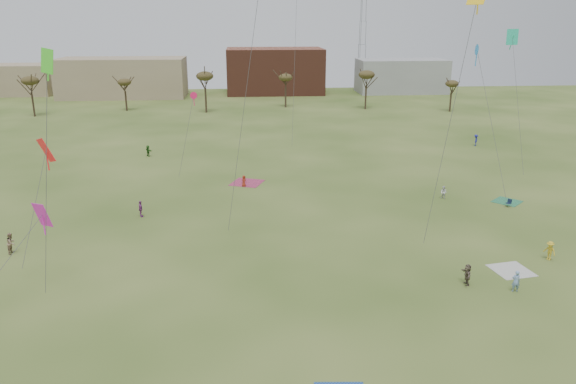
{
  "coord_description": "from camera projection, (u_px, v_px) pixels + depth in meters",
  "views": [
    {
      "loc": [
        -3.64,
        -33.54,
        20.11
      ],
      "look_at": [
        0.0,
        12.0,
        5.5
      ],
      "focal_mm": 34.21,
      "sensor_mm": 36.0,
      "label": 1
    }
  ],
  "objects": [
    {
      "name": "blanket_plum",
      "position": [
        247.0,
        183.0,
        69.69
      ],
      "size": [
        4.75,
        4.75,
        0.03
      ],
      "primitive_type": "cube",
      "rotation": [
        0.0,
        0.0,
        2.77
      ],
      "color": "#A63359",
      "rests_on": "ground"
    },
    {
      "name": "spectator_mid_e",
      "position": [
        444.0,
        192.0,
        63.38
      ],
      "size": [
        0.89,
        0.92,
        1.5
      ],
      "primitive_type": "imported",
      "rotation": [
        0.0,
        0.0,
        5.34
      ],
      "color": "silver",
      "rests_on": "ground"
    },
    {
      "name": "tree_line",
      "position": [
        248.0,
        84.0,
        110.99
      ],
      "size": [
        117.44,
        49.32,
        8.91
      ],
      "color": "#3A2B1E",
      "rests_on": "ground"
    },
    {
      "name": "spectator_mid_d",
      "position": [
        141.0,
        209.0,
        57.58
      ],
      "size": [
        0.74,
        1.11,
        1.75
      ],
      "primitive_type": "imported",
      "rotation": [
        0.0,
        0.0,
        1.9
      ],
      "color": "#8B3A86",
      "rests_on": "ground"
    },
    {
      "name": "flyer_far_b",
      "position": [
        244.0,
        181.0,
        67.94
      ],
      "size": [
        0.83,
        0.78,
        1.43
      ],
      "primitive_type": "imported",
      "rotation": [
        0.0,
        0.0,
        0.65
      ],
      "color": "#A12B1B",
      "rests_on": "ground"
    },
    {
      "name": "camp_chair_right",
      "position": [
        508.0,
        205.0,
        60.8
      ],
      "size": [
        0.73,
        0.72,
        0.87
      ],
      "rotation": [
        0.0,
        0.0,
        5.28
      ],
      "color": "#121D32",
      "rests_on": "ground"
    },
    {
      "name": "flyer_mid_b",
      "position": [
        550.0,
        251.0,
        47.37
      ],
      "size": [
        1.07,
        1.27,
        1.7
      ],
      "primitive_type": "imported",
      "rotation": [
        0.0,
        0.0,
        5.19
      ],
      "color": "gold",
      "rests_on": "ground"
    },
    {
      "name": "building_brick",
      "position": [
        275.0,
        71.0,
        150.73
      ],
      "size": [
        26.0,
        16.0,
        12.0
      ],
      "primitive_type": "cube",
      "color": "brown",
      "rests_on": "ground"
    },
    {
      "name": "flyer_far_c",
      "position": [
        476.0,
        140.0,
        89.55
      ],
      "size": [
        1.14,
        1.37,
        1.84
      ],
      "primitive_type": "imported",
      "rotation": [
        0.0,
        0.0,
        4.26
      ],
      "color": "navy",
      "rests_on": "ground"
    },
    {
      "name": "building_grey",
      "position": [
        401.0,
        76.0,
        151.95
      ],
      "size": [
        24.0,
        12.0,
        9.0
      ],
      "primitive_type": "cube",
      "color": "gray",
      "rests_on": "ground"
    },
    {
      "name": "blanket_olive",
      "position": [
        507.0,
        202.0,
        62.57
      ],
      "size": [
        3.9,
        3.9,
        0.03
      ],
      "primitive_type": "cube",
      "rotation": [
        0.0,
        0.0,
        2.31
      ],
      "color": "#2E7E51",
      "rests_on": "ground"
    },
    {
      "name": "kites_aloft",
      "position": [
        300.0,
        1.0,
        60.25
      ],
      "size": [
        56.89,
        54.59,
        25.58
      ],
      "color": "#1BA57B",
      "rests_on": "ground"
    },
    {
      "name": "flyer_far_a",
      "position": [
        148.0,
        151.0,
        82.73
      ],
      "size": [
        1.38,
        1.52,
        1.69
      ],
      "primitive_type": "imported",
      "rotation": [
        0.0,
        0.0,
        2.26
      ],
      "color": "#2C6120",
      "rests_on": "ground"
    },
    {
      "name": "flyer_mid_c",
      "position": [
        516.0,
        281.0,
        41.85
      ],
      "size": [
        0.69,
        0.5,
        1.74
      ],
      "primitive_type": "imported",
      "rotation": [
        0.0,
        0.0,
        3.0
      ],
      "color": "#7C9FCF",
      "rests_on": "ground"
    },
    {
      "name": "spectator_fore_c",
      "position": [
        467.0,
        275.0,
        42.94
      ],
      "size": [
        0.63,
        1.64,
        1.73
      ],
      "primitive_type": "imported",
      "rotation": [
        0.0,
        0.0,
        4.64
      ],
      "color": "brown",
      "rests_on": "ground"
    },
    {
      "name": "ground",
      "position": [
        302.0,
        319.0,
        38.25
      ],
      "size": [
        260.0,
        260.0,
        0.0
      ],
      "primitive_type": "plane",
      "color": "#334F18",
      "rests_on": "ground"
    },
    {
      "name": "blanket_cream",
      "position": [
        511.0,
        271.0,
        45.57
      ],
      "size": [
        3.44,
        3.44,
        0.03
      ],
      "primitive_type": "cube",
      "rotation": [
        0.0,
        0.0,
        0.17
      ],
      "color": "silver",
      "rests_on": "ground"
    },
    {
      "name": "spectator_fore_b",
      "position": [
        11.0,
        243.0,
        48.67
      ],
      "size": [
        0.8,
        0.99,
        1.91
      ],
      "primitive_type": "imported",
      "rotation": [
        0.0,
        0.0,
        1.48
      ],
      "color": "#96785F",
      "rests_on": "ground"
    },
    {
      "name": "building_tan_west",
      "position": [
        16.0,
        80.0,
        147.92
      ],
      "size": [
        20.0,
        12.0,
        8.0
      ],
      "primitive_type": "cube",
      "color": "#937F60",
      "rests_on": "ground"
    },
    {
      "name": "radio_tower",
      "position": [
        363.0,
        20.0,
        153.36
      ],
      "size": [
        1.51,
        1.72,
        41.0
      ],
      "color": "#9EA3A8",
      "rests_on": "ground"
    },
    {
      "name": "building_tan",
      "position": [
        123.0,
        78.0,
        143.25
      ],
      "size": [
        32.0,
        14.0,
        10.0
      ],
      "primitive_type": "cube",
      "color": "#937F60",
      "rests_on": "ground"
    }
  ]
}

